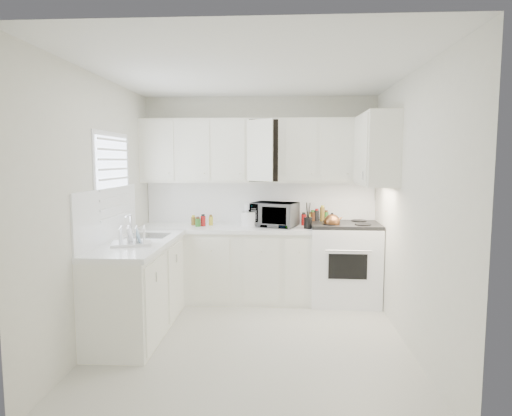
# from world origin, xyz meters

# --- Properties ---
(floor) EXTENTS (3.20, 3.20, 0.00)m
(floor) POSITION_xyz_m (0.00, 0.00, 0.00)
(floor) COLOR beige
(floor) RESTS_ON ground
(ceiling) EXTENTS (3.20, 3.20, 0.00)m
(ceiling) POSITION_xyz_m (0.00, 0.00, 2.60)
(ceiling) COLOR white
(ceiling) RESTS_ON ground
(wall_back) EXTENTS (3.00, 0.00, 3.00)m
(wall_back) POSITION_xyz_m (0.00, 1.60, 1.30)
(wall_back) COLOR silver
(wall_back) RESTS_ON ground
(wall_front) EXTENTS (3.00, 0.00, 3.00)m
(wall_front) POSITION_xyz_m (0.00, -1.60, 1.30)
(wall_front) COLOR silver
(wall_front) RESTS_ON ground
(wall_left) EXTENTS (0.00, 3.20, 3.20)m
(wall_left) POSITION_xyz_m (-1.50, 0.00, 1.30)
(wall_left) COLOR silver
(wall_left) RESTS_ON ground
(wall_right) EXTENTS (0.00, 3.20, 3.20)m
(wall_right) POSITION_xyz_m (1.50, 0.00, 1.30)
(wall_right) COLOR silver
(wall_right) RESTS_ON ground
(window_blinds) EXTENTS (0.06, 0.96, 1.06)m
(window_blinds) POSITION_xyz_m (-1.48, 0.35, 1.55)
(window_blinds) COLOR white
(window_blinds) RESTS_ON wall_left
(lower_cabinets_back) EXTENTS (2.22, 0.60, 0.90)m
(lower_cabinets_back) POSITION_xyz_m (-0.39, 1.30, 0.45)
(lower_cabinets_back) COLOR silver
(lower_cabinets_back) RESTS_ON floor
(lower_cabinets_left) EXTENTS (0.60, 1.60, 0.90)m
(lower_cabinets_left) POSITION_xyz_m (-1.20, 0.20, 0.45)
(lower_cabinets_left) COLOR silver
(lower_cabinets_left) RESTS_ON floor
(countertop_back) EXTENTS (2.24, 0.64, 0.05)m
(countertop_back) POSITION_xyz_m (-0.39, 1.29, 0.93)
(countertop_back) COLOR white
(countertop_back) RESTS_ON lower_cabinets_back
(countertop_left) EXTENTS (0.64, 1.62, 0.05)m
(countertop_left) POSITION_xyz_m (-1.19, 0.20, 0.93)
(countertop_left) COLOR white
(countertop_left) RESTS_ON lower_cabinets_left
(backsplash_back) EXTENTS (2.98, 0.02, 0.55)m
(backsplash_back) POSITION_xyz_m (0.00, 1.59, 1.23)
(backsplash_back) COLOR white
(backsplash_back) RESTS_ON wall_back
(backsplash_left) EXTENTS (0.02, 1.60, 0.55)m
(backsplash_left) POSITION_xyz_m (-1.49, 0.20, 1.23)
(backsplash_left) COLOR white
(backsplash_left) RESTS_ON wall_left
(upper_cabinets_back) EXTENTS (3.00, 0.33, 0.80)m
(upper_cabinets_back) POSITION_xyz_m (0.00, 1.44, 1.50)
(upper_cabinets_back) COLOR silver
(upper_cabinets_back) RESTS_ON wall_back
(upper_cabinets_right) EXTENTS (0.33, 0.90, 0.80)m
(upper_cabinets_right) POSITION_xyz_m (1.33, 0.82, 1.50)
(upper_cabinets_right) COLOR silver
(upper_cabinets_right) RESTS_ON wall_right
(sink) EXTENTS (0.42, 0.38, 0.30)m
(sink) POSITION_xyz_m (-1.19, 0.55, 1.07)
(sink) COLOR gray
(sink) RESTS_ON countertop_left
(stove) EXTENTS (0.85, 0.71, 1.29)m
(stove) POSITION_xyz_m (1.08, 1.29, 0.64)
(stove) COLOR white
(stove) RESTS_ON floor
(tea_kettle) EXTENTS (0.28, 0.25, 0.22)m
(tea_kettle) POSITION_xyz_m (0.90, 1.13, 1.05)
(tea_kettle) COLOR brown
(tea_kettle) RESTS_ON stove
(frying_pan) EXTENTS (0.33, 0.48, 0.04)m
(frying_pan) POSITION_xyz_m (1.26, 1.45, 0.96)
(frying_pan) COLOR black
(frying_pan) RESTS_ON stove
(microwave) EXTENTS (0.62, 0.47, 0.37)m
(microwave) POSITION_xyz_m (0.20, 1.33, 1.14)
(microwave) COLOR gray
(microwave) RESTS_ON countertop_back
(rice_cooker) EXTENTS (0.27, 0.27, 0.22)m
(rice_cooker) POSITION_xyz_m (-0.12, 1.31, 1.06)
(rice_cooker) COLOR white
(rice_cooker) RESTS_ON countertop_back
(paper_towel) EXTENTS (0.12, 0.12, 0.27)m
(paper_towel) POSITION_xyz_m (-0.14, 1.45, 1.08)
(paper_towel) COLOR white
(paper_towel) RESTS_ON countertop_back
(utensil_crock) EXTENTS (0.13, 0.13, 0.33)m
(utensil_crock) POSITION_xyz_m (0.61, 1.17, 1.11)
(utensil_crock) COLOR black
(utensil_crock) RESTS_ON countertop_back
(dish_rack) EXTENTS (0.43, 0.37, 0.21)m
(dish_rack) POSITION_xyz_m (-1.19, 0.01, 1.05)
(dish_rack) COLOR white
(dish_rack) RESTS_ON countertop_left
(spice_left_0) EXTENTS (0.06, 0.06, 0.13)m
(spice_left_0) POSITION_xyz_m (-0.85, 1.42, 1.02)
(spice_left_0) COLOR brown
(spice_left_0) RESTS_ON countertop_back
(spice_left_1) EXTENTS (0.06, 0.06, 0.13)m
(spice_left_1) POSITION_xyz_m (-0.78, 1.33, 1.02)
(spice_left_1) COLOR #2C6C24
(spice_left_1) RESTS_ON countertop_back
(spice_left_2) EXTENTS (0.06, 0.06, 0.13)m
(spice_left_2) POSITION_xyz_m (-0.70, 1.42, 1.02)
(spice_left_2) COLOR #B01717
(spice_left_2) RESTS_ON countertop_back
(spice_left_3) EXTENTS (0.06, 0.06, 0.13)m
(spice_left_3) POSITION_xyz_m (-0.62, 1.33, 1.02)
(spice_left_3) COLOR gold
(spice_left_3) RESTS_ON countertop_back
(sauce_right_0) EXTENTS (0.06, 0.06, 0.19)m
(sauce_right_0) POSITION_xyz_m (0.58, 1.46, 1.05)
(sauce_right_0) COLOR #B01717
(sauce_right_0) RESTS_ON countertop_back
(sauce_right_1) EXTENTS (0.06, 0.06, 0.19)m
(sauce_right_1) POSITION_xyz_m (0.64, 1.40, 1.05)
(sauce_right_1) COLOR gold
(sauce_right_1) RESTS_ON countertop_back
(sauce_right_2) EXTENTS (0.06, 0.06, 0.19)m
(sauce_right_2) POSITION_xyz_m (0.69, 1.46, 1.05)
(sauce_right_2) COLOR #4C2815
(sauce_right_2) RESTS_ON countertop_back
(sauce_right_3) EXTENTS (0.06, 0.06, 0.19)m
(sauce_right_3) POSITION_xyz_m (0.74, 1.40, 1.05)
(sauce_right_3) COLOR black
(sauce_right_3) RESTS_ON countertop_back
(sauce_right_4) EXTENTS (0.06, 0.06, 0.19)m
(sauce_right_4) POSITION_xyz_m (0.80, 1.46, 1.05)
(sauce_right_4) COLOR brown
(sauce_right_4) RESTS_ON countertop_back
(sauce_right_5) EXTENTS (0.06, 0.06, 0.19)m
(sauce_right_5) POSITION_xyz_m (0.85, 1.40, 1.05)
(sauce_right_5) COLOR #2C6C24
(sauce_right_5) RESTS_ON countertop_back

